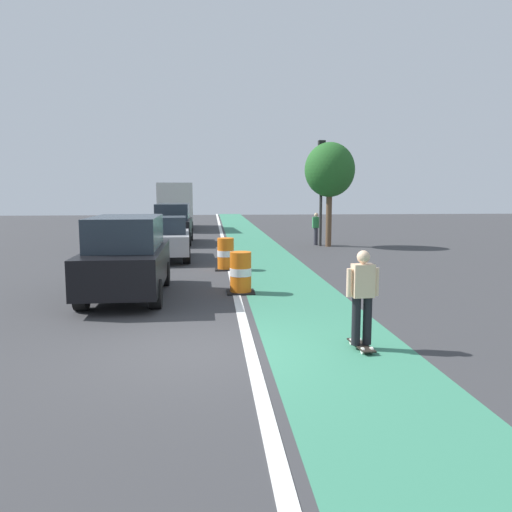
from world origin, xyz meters
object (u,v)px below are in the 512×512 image
parked_sedan_second (165,239)px  traffic_light_corner (321,174)px  parked_suv_third (173,223)px  delivery_truck_down_block (175,203)px  pedestrian_crossing (316,228)px  traffic_barrel_front (241,273)px  street_tree_sidewalk (330,170)px  traffic_barrel_mid (226,254)px  skateboarder_on_lane (362,296)px  parked_suv_nearest (127,256)px

parked_sedan_second → traffic_light_corner: bearing=32.2°
parked_suv_third → delivery_truck_down_block: bearing=93.5°
delivery_truck_down_block → pedestrian_crossing: size_ratio=4.81×
traffic_barrel_front → street_tree_sidewalk: street_tree_sidewalk is taller
traffic_barrel_mid → street_tree_sidewalk: street_tree_sidewalk is taller
parked_suv_third → pedestrian_crossing: bearing=-11.4°
street_tree_sidewalk → traffic_light_corner: bearing=138.4°
pedestrian_crossing → delivery_truck_down_block: bearing=123.6°
traffic_barrel_front → delivery_truck_down_block: delivery_truck_down_block is taller
skateboarder_on_lane → delivery_truck_down_block: (-5.13, 28.33, 0.94)m
parked_suv_third → traffic_barrel_mid: bearing=-74.9°
pedestrian_crossing → street_tree_sidewalk: size_ratio=0.32×
parked_sedan_second → delivery_truck_down_block: delivery_truck_down_block is taller
street_tree_sidewalk → skateboarder_on_lane: bearing=-101.2°
skateboarder_on_lane → parked_sedan_second: bearing=110.3°
parked_suv_third → traffic_light_corner: 7.93m
skateboarder_on_lane → traffic_barrel_front: size_ratio=1.55×
traffic_light_corner → delivery_truck_down_block: bearing=123.2°
parked_suv_nearest → pedestrian_crossing: 13.95m
traffic_barrel_front → pedestrian_crossing: pedestrian_crossing is taller
parked_sedan_second → skateboarder_on_lane: bearing=-69.7°
pedestrian_crossing → street_tree_sidewalk: (0.48, -0.70, 2.80)m
delivery_truck_down_block → parked_suv_nearest: bearing=-88.9°
traffic_barrel_front → traffic_barrel_mid: 4.02m
traffic_barrel_mid → parked_suv_nearest: bearing=-121.8°
parked_sedan_second → traffic_light_corner: size_ratio=0.82×
traffic_barrel_mid → delivery_truck_down_block: (-3.08, 19.38, 1.31)m
skateboarder_on_lane → pedestrian_crossing: (2.68, 16.61, -0.05)m
skateboarder_on_lane → street_tree_sidewalk: bearing=78.8°
delivery_truck_down_block → pedestrian_crossing: (7.80, -11.73, -0.98)m
traffic_barrel_front → delivery_truck_down_block: 23.66m
parked_sedan_second → traffic_barrel_mid: 3.58m
parked_suv_third → delivery_truck_down_block: size_ratio=0.60×
skateboarder_on_lane → pedestrian_crossing: skateboarder_on_lane is taller
parked_sedan_second → parked_suv_third: (-0.16, 6.35, 0.20)m
parked_sedan_second → parked_suv_third: size_ratio=0.91×
parked_sedan_second → delivery_truck_down_block: (-0.80, 16.63, 1.01)m
parked_sedan_second → traffic_barrel_front: size_ratio=3.84×
skateboarder_on_lane → pedestrian_crossing: bearing=80.9°
delivery_truck_down_block → street_tree_sidewalk: 15.04m
parked_sedan_second → parked_suv_third: parked_suv_third is taller
traffic_light_corner → street_tree_sidewalk: (0.33, -0.30, 0.17)m
parked_suv_nearest → traffic_barrel_front: bearing=4.1°
parked_suv_third → pedestrian_crossing: size_ratio=2.87×
parked_suv_nearest → pedestrian_crossing: size_ratio=2.88×
traffic_barrel_front → parked_sedan_second: bearing=110.8°
traffic_barrel_mid → traffic_barrel_front: bearing=-86.0°
street_tree_sidewalk → parked_suv_third: bearing=164.4°
delivery_truck_down_block → traffic_light_corner: bearing=-56.8°
parked_suv_nearest → street_tree_sidewalk: bearing=55.0°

